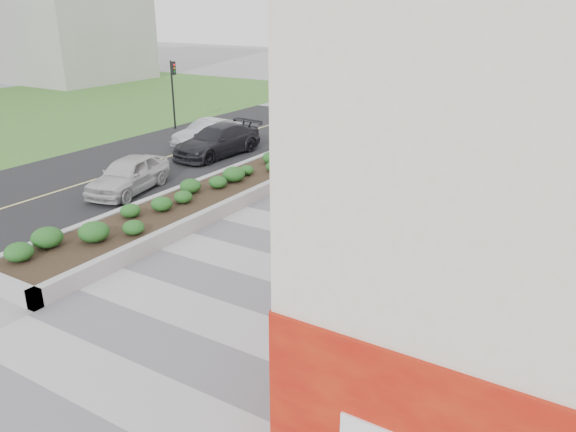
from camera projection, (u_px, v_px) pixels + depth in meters
name	position (u px, v px, depth m)	size (l,w,h in m)	color
ground	(205.00, 321.00, 14.07)	(160.00, 160.00, 0.00)	gray
walkway	(271.00, 274.00, 16.45)	(8.00, 36.00, 0.01)	#A8A8AD
planter	(210.00, 193.00, 22.19)	(3.00, 18.00, 0.90)	#9E9EA0
street	(99.00, 178.00, 25.53)	(10.00, 40.00, 0.00)	black
traffic_signal_near	(306.00, 95.00, 30.56)	(0.33, 0.28, 4.20)	black
traffic_signal_far	(173.00, 85.00, 34.69)	(0.33, 0.28, 4.20)	black
manhole_cover	(285.00, 279.00, 16.21)	(0.44, 0.44, 0.01)	#595654
skateboarder	(390.00, 197.00, 21.00)	(0.45, 0.75, 1.28)	beige
car_white	(129.00, 175.00, 23.45)	(1.77, 4.39, 1.49)	silver
car_silver	(208.00, 133.00, 31.25)	(1.50, 4.31, 1.42)	#A7A9AF
car_dark	(217.00, 141.00, 29.12)	(2.17, 5.33, 1.55)	black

